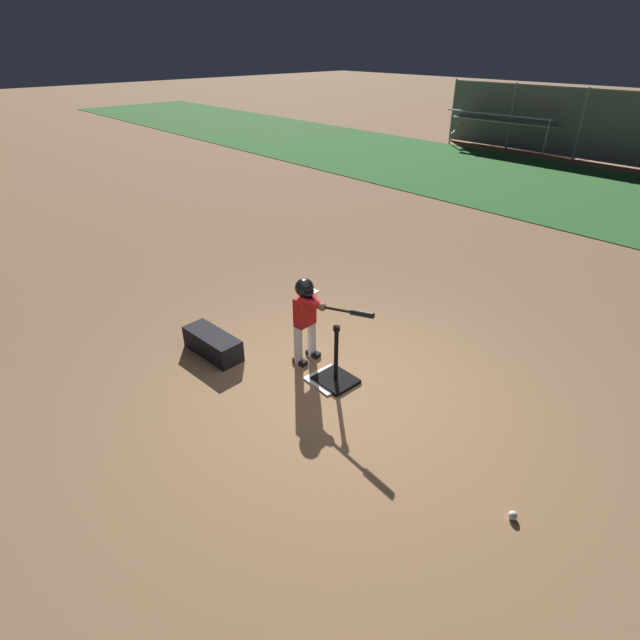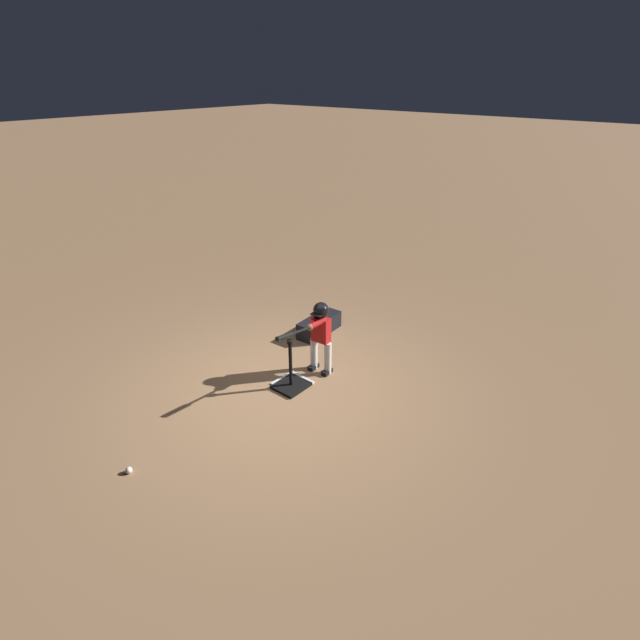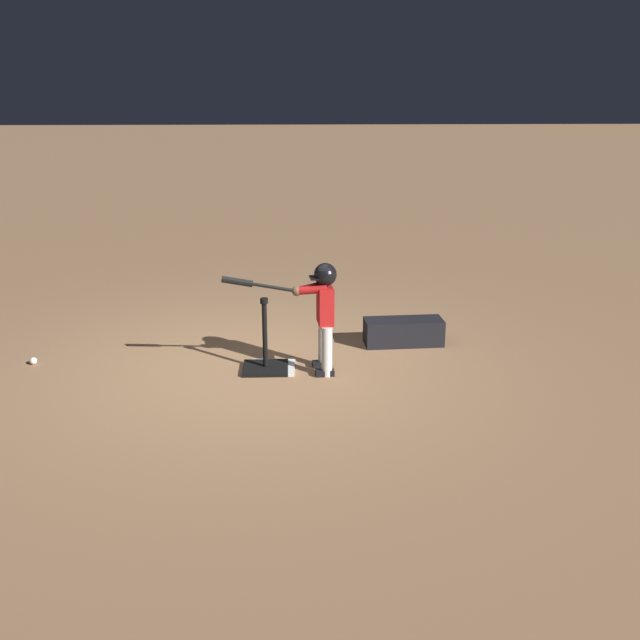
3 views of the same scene
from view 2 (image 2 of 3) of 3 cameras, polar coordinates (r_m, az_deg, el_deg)
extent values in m
plane|color=#99704C|center=(6.93, -4.53, -7.90)|extent=(90.00, 90.00, 0.00)
cube|color=white|center=(7.03, -3.17, -7.20)|extent=(0.46, 0.46, 0.02)
cube|color=black|center=(6.97, -3.31, -7.48)|extent=(0.44, 0.40, 0.04)
cylinder|color=black|center=(6.78, -3.38, -5.08)|extent=(0.05, 0.05, 0.65)
cylinder|color=black|center=(6.60, -3.46, -2.51)|extent=(0.08, 0.08, 0.05)
cylinder|color=silver|center=(7.13, 0.90, -4.39)|extent=(0.11, 0.11, 0.49)
cube|color=black|center=(7.23, 0.80, -5.93)|extent=(0.19, 0.11, 0.06)
cylinder|color=silver|center=(7.24, -0.67, -3.85)|extent=(0.11, 0.11, 0.49)
cube|color=black|center=(7.34, -0.75, -5.37)|extent=(0.19, 0.11, 0.06)
cube|color=red|center=(6.97, 0.11, -1.09)|extent=(0.16, 0.27, 0.36)
sphere|color=brown|center=(6.84, 0.11, 1.05)|extent=(0.19, 0.19, 0.19)
sphere|color=black|center=(6.84, 0.11, 1.15)|extent=(0.22, 0.22, 0.22)
cube|color=black|center=(6.78, -0.32, 0.66)|extent=(0.13, 0.17, 0.01)
cylinder|color=red|center=(6.78, -0.24, -0.38)|extent=(0.30, 0.13, 0.11)
cylinder|color=red|center=(6.82, -0.82, -0.21)|extent=(0.30, 0.18, 0.11)
sphere|color=brown|center=(6.71, -1.19, -0.86)|extent=(0.09, 0.09, 0.09)
cylinder|color=black|center=(6.43, -2.93, -1.48)|extent=(0.69, 0.10, 0.17)
cylinder|color=black|center=(6.26, -4.13, -1.90)|extent=(0.30, 0.09, 0.12)
cylinder|color=black|center=(6.72, -1.09, -0.83)|extent=(0.03, 0.05, 0.05)
sphere|color=white|center=(6.03, -21.01, -15.73)|extent=(0.07, 0.07, 0.07)
cube|color=black|center=(8.26, -0.09, -0.60)|extent=(0.86, 0.37, 0.28)
camera|label=1|loc=(7.33, -45.56, 15.52)|focal=28.00mm
camera|label=3|loc=(5.47, 69.08, -4.07)|focal=42.00mm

